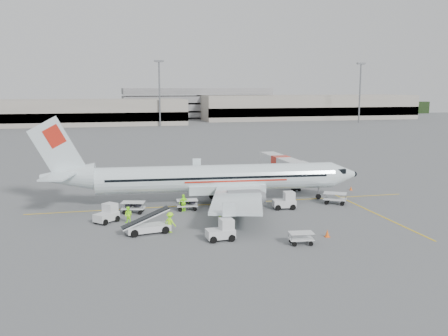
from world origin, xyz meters
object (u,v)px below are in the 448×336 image
at_px(aircraft, 217,160).
at_px(tug_fore, 284,200).
at_px(tug_aft, 106,213).
at_px(belt_loader, 148,218).
at_px(tug_mid, 220,230).
at_px(jet_bridge, 281,170).

height_order(aircraft, tug_fore, aircraft).
height_order(aircraft, tug_aft, aircraft).
relative_size(belt_loader, tug_aft, 2.22).
height_order(tug_fore, tug_mid, tug_fore).
xyz_separation_m(belt_loader, tug_fore, (15.26, 5.90, -0.49)).
distance_m(aircraft, jet_bridge, 14.72).
bearing_deg(tug_fore, belt_loader, -152.70).
xyz_separation_m(aircraft, jet_bridge, (10.99, 9.31, -3.03)).
distance_m(jet_bridge, tug_aft, 27.91).
xyz_separation_m(jet_bridge, tug_aft, (-23.46, -15.09, -1.00)).
xyz_separation_m(aircraft, tug_fore, (6.45, -4.49, -4.01)).
xyz_separation_m(jet_bridge, tug_fore, (-4.54, -13.81, -0.98)).
xyz_separation_m(aircraft, tug_aft, (-12.47, -5.77, -4.03)).
distance_m(aircraft, tug_aft, 14.32).
height_order(aircraft, jet_bridge, aircraft).
relative_size(jet_bridge, belt_loader, 2.78).
xyz_separation_m(jet_bridge, tug_mid, (-13.87, -23.30, -0.98)).
relative_size(tug_fore, tug_mid, 1.00).
bearing_deg(tug_mid, tug_fore, 41.59).
height_order(jet_bridge, tug_mid, jet_bridge).
bearing_deg(belt_loader, jet_bridge, 35.25).
bearing_deg(tug_aft, tug_mid, -84.47).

